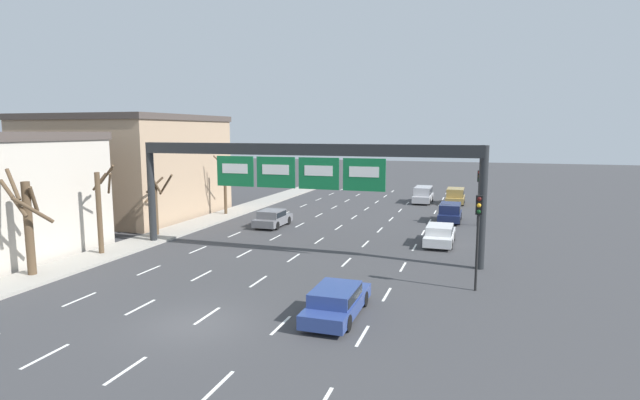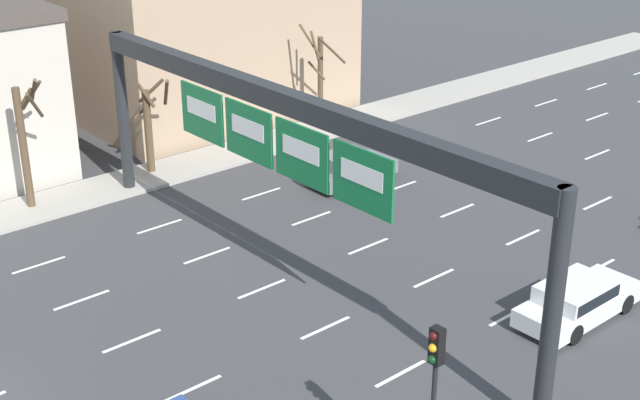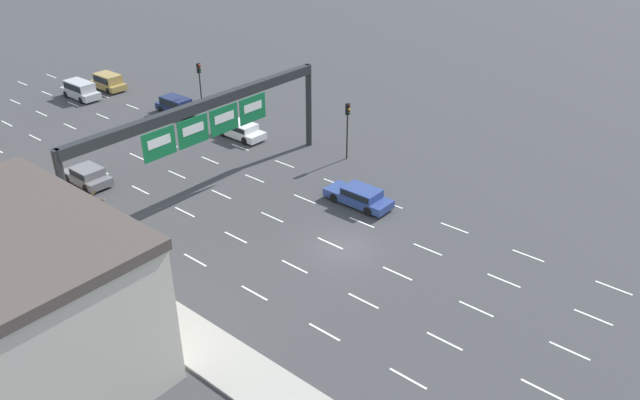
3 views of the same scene
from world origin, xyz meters
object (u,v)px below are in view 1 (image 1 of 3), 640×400
Objects in this scene: sign_gantry at (299,164)px; car_blue at (337,300)px; tree_bare_closest at (225,184)px; car_white at (440,234)px; suv_silver at (423,194)px; suv_gold at (455,195)px; traffic_light_mid_block at (479,186)px; suv_navy at (450,212)px; tree_bare_third at (27,221)px; car_grey at (272,218)px; traffic_light_near_gantry at (478,223)px; tree_bare_furthest at (156,203)px; tree_bare_second at (100,206)px.

car_blue is (5.13, -9.39, -4.92)m from sign_gantry.
car_white is at bearing -16.88° from tree_bare_closest.
car_blue is at bearing -89.44° from suv_silver.
traffic_light_mid_block reaches higher than suv_gold.
suv_navy is (0.12, -10.84, -0.05)m from suv_gold.
car_grey is at bearing 69.02° from tree_bare_third.
sign_gantry is at bearing 158.81° from traffic_light_near_gantry.
tree_bare_closest is 20.35m from tree_bare_third.
suv_silver is 1.06× the size of tree_bare_furthest.
tree_bare_furthest is at bearing -147.82° from suv_navy.
car_white is at bearing -80.39° from suv_silver.
tree_bare_closest is (-19.35, -13.82, 1.98)m from suv_gold.
sign_gantry is at bearing 37.92° from tree_bare_third.
tree_bare_second is (-19.56, -9.37, 2.36)m from car_white.
suv_navy is 26.92m from tree_bare_second.
sign_gantry reaches higher than car_blue.
suv_navy reaches higher than car_white.
car_grey is at bearing 61.52° from tree_bare_second.
suv_silver is at bearing 107.83° from suv_navy.
tree_bare_furthest is (-19.74, -3.65, 1.70)m from car_white.
tree_bare_third is at bearing -134.69° from traffic_light_mid_block.
tree_bare_closest is at bearing 128.32° from car_blue.
car_white is 1.05× the size of traffic_light_mid_block.
tree_bare_second is (-11.46, -3.91, -2.54)m from sign_gantry.
tree_bare_third is (-16.36, -33.98, 2.04)m from suv_silver.
traffic_light_near_gantry is 22.65m from tree_bare_third.
suv_navy is 14.90m from car_grey.
tree_bare_furthest reaches higher than suv_navy.
car_blue is 1.05× the size of suv_silver.
suv_silver is at bearing 60.63° from tree_bare_second.
sign_gantry is at bearing 118.65° from car_blue.
suv_silver is at bearing 60.04° from car_grey.
traffic_light_near_gantry is at bearing -0.46° from tree_bare_second.
traffic_light_near_gantry is (2.45, -9.55, 2.58)m from car_white.
suv_silver reaches higher than car_blue.
car_grey is 0.75× the size of tree_bare_second.
suv_silver reaches higher than car_grey.
car_white is at bearing 36.36° from tree_bare_third.
suv_gold is at bearing 56.05° from tree_bare_second.
tree_bare_third is at bearing -110.98° from car_grey.
suv_gold is 0.83× the size of car_blue.
car_blue is at bearing -97.43° from suv_navy.
tree_bare_furthest is at bearing 90.43° from tree_bare_third.
tree_bare_second is (-22.01, 0.18, -0.22)m from traffic_light_near_gantry.
suv_navy reaches higher than car_grey.
suv_silver is at bearing 99.61° from car_white.
tree_bare_furthest is at bearing -152.64° from traffic_light_mid_block.
suv_gold is at bearing 60.07° from tree_bare_third.
traffic_light_mid_block is (5.32, 22.63, 2.50)m from car_blue.
sign_gantry is at bearing -100.86° from suv_silver.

